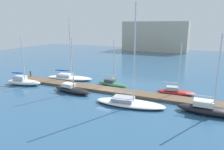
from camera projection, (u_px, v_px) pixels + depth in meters
name	position (u px, v px, depth m)	size (l,w,h in m)	color
ground_plane	(106.00, 91.00, 30.58)	(120.00, 120.00, 0.00)	#2D567A
dock_pier	(106.00, 90.00, 30.53)	(32.50, 2.36, 0.39)	brown
dock_piling_near_end	(31.00, 75.00, 37.73)	(0.28, 0.28, 1.37)	brown
sailboat_0	(23.00, 81.00, 33.64)	(6.23, 3.07, 7.92)	white
sailboat_1	(69.00, 77.00, 37.15)	(8.72, 4.16, 10.60)	white
sailboat_2	(72.00, 89.00, 29.87)	(6.45, 2.57, 7.80)	black
sailboat_3	(112.00, 83.00, 32.95)	(5.41, 1.99, 7.29)	#2D7047
sailboat_4	(129.00, 102.00, 25.03)	(8.69, 3.54, 11.90)	white
sailboat_5	(176.00, 92.00, 28.82)	(5.45, 2.52, 7.24)	#B21E1E
sailboat_6	(209.00, 109.00, 22.48)	(6.87, 2.10, 8.69)	black
mooring_buoy_yellow	(113.00, 79.00, 36.10)	(0.54, 0.54, 0.54)	yellow
harbor_building_distant	(156.00, 36.00, 77.59)	(23.55, 8.79, 10.77)	#BCB299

